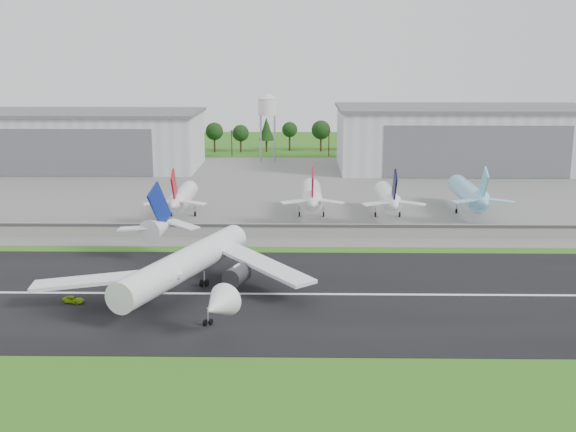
{
  "coord_description": "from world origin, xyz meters",
  "views": [
    {
      "loc": [
        8.58,
        -125.21,
        47.07
      ],
      "look_at": [
        6.01,
        40.0,
        9.0
      ],
      "focal_mm": 45.0,
      "sensor_mm": 36.0,
      "label": 1
    }
  ],
  "objects_px": {
    "main_airliner": "(186,271)",
    "parked_jet_red_b": "(312,197)",
    "parked_jet_navy": "(389,198)",
    "parked_jet_skyblue": "(470,194)",
    "ground_vehicle": "(73,299)",
    "parked_jet_red_a": "(182,198)"
  },
  "relations": [
    {
      "from": "main_airliner",
      "to": "ground_vehicle",
      "type": "xyz_separation_m",
      "value": [
        -20.78,
        -5.11,
        -4.21
      ]
    },
    {
      "from": "ground_vehicle",
      "to": "parked_jet_red_a",
      "type": "xyz_separation_m",
      "value": [
        9.36,
        72.02,
        5.17
      ]
    },
    {
      "from": "ground_vehicle",
      "to": "parked_jet_navy",
      "type": "height_order",
      "value": "parked_jet_navy"
    },
    {
      "from": "parked_jet_skyblue",
      "to": "ground_vehicle",
      "type": "bearing_deg",
      "value": -140.32
    },
    {
      "from": "parked_jet_red_b",
      "to": "parked_jet_skyblue",
      "type": "bearing_deg",
      "value": 6.15
    },
    {
      "from": "parked_jet_skyblue",
      "to": "parked_jet_red_b",
      "type": "bearing_deg",
      "value": -173.85
    },
    {
      "from": "main_airliner",
      "to": "parked_jet_red_a",
      "type": "bearing_deg",
      "value": -59.21
    },
    {
      "from": "parked_jet_red_b",
      "to": "parked_jet_navy",
      "type": "bearing_deg",
      "value": -0.17
    },
    {
      "from": "parked_jet_skyblue",
      "to": "parked_jet_red_a",
      "type": "bearing_deg",
      "value": -176.53
    },
    {
      "from": "ground_vehicle",
      "to": "main_airliner",
      "type": "bearing_deg",
      "value": -61.4
    },
    {
      "from": "parked_jet_red_b",
      "to": "parked_jet_navy",
      "type": "relative_size",
      "value": 1.0
    },
    {
      "from": "main_airliner",
      "to": "parked_jet_navy",
      "type": "height_order",
      "value": "main_airliner"
    },
    {
      "from": "parked_jet_red_a",
      "to": "parked_jet_skyblue",
      "type": "distance_m",
      "value": 83.73
    },
    {
      "from": "ground_vehicle",
      "to": "parked_jet_red_b",
      "type": "bearing_deg",
      "value": -18.09
    },
    {
      "from": "main_airliner",
      "to": "parked_jet_red_a",
      "type": "distance_m",
      "value": 67.88
    },
    {
      "from": "parked_jet_red_b",
      "to": "parked_jet_navy",
      "type": "xyz_separation_m",
      "value": [
        21.96,
        -0.07,
        -0.38
      ]
    },
    {
      "from": "parked_jet_navy",
      "to": "parked_jet_red_b",
      "type": "bearing_deg",
      "value": 179.83
    },
    {
      "from": "ground_vehicle",
      "to": "parked_jet_navy",
      "type": "relative_size",
      "value": 0.13
    },
    {
      "from": "parked_jet_skyblue",
      "to": "parked_jet_navy",
      "type": "bearing_deg",
      "value": -168.28
    },
    {
      "from": "parked_jet_navy",
      "to": "parked_jet_skyblue",
      "type": "bearing_deg",
      "value": 11.72
    },
    {
      "from": "main_airliner",
      "to": "parked_jet_red_b",
      "type": "distance_m",
      "value": 71.79
    },
    {
      "from": "ground_vehicle",
      "to": "parked_jet_red_b",
      "type": "xyz_separation_m",
      "value": [
        46.59,
        72.1,
        5.58
      ]
    }
  ]
}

